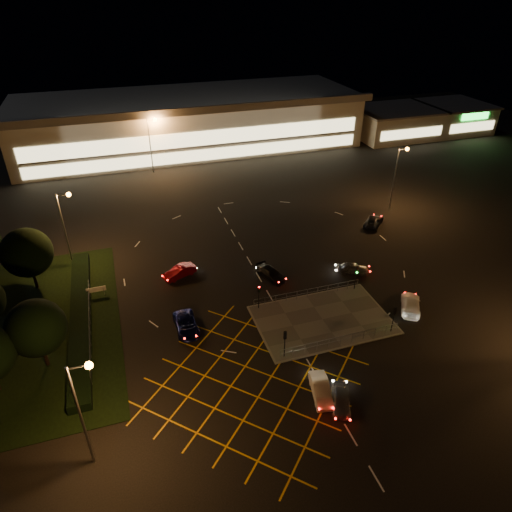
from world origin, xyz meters
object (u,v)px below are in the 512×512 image
object	(u,v)px
car_near_silver	(341,400)
car_queue_white	(321,390)
signal_sw	(285,339)
car_right_silver	(353,268)
car_far_dkgrey	(271,273)
signal_se	(394,314)
car_circ_red	(180,272)
car_left_blue	(186,325)
car_east_grey	(374,221)
car_approach_white	(411,304)
signal_ne	(356,273)
signal_nw	(259,292)

from	to	relation	value
car_near_silver	car_queue_white	distance (m)	1.96
signal_sw	car_right_silver	distance (m)	17.73
car_far_dkgrey	signal_se	bearing A→B (deg)	-78.92
signal_se	car_circ_red	bearing A→B (deg)	-41.65
signal_se	car_left_blue	bearing A→B (deg)	-18.98
car_queue_white	signal_sw	bearing A→B (deg)	116.58
car_left_blue	car_far_dkgrey	size ratio (longest dim) A/B	1.09
car_left_blue	signal_sw	bearing A→B (deg)	-40.97
car_queue_white	car_right_silver	world-z (taller)	car_queue_white
car_near_silver	car_circ_red	distance (m)	26.10
signal_sw	car_east_grey	bearing A→B (deg)	-136.04
signal_sw	car_far_dkgrey	xyz separation A→B (m)	(3.39, 13.42, -1.72)
car_left_blue	car_east_grey	world-z (taller)	car_left_blue
signal_sw	car_far_dkgrey	bearing A→B (deg)	-104.18
car_queue_white	car_approach_white	size ratio (longest dim) A/B	0.85
signal_ne	car_left_blue	xyz separation A→B (m)	(-20.35, -0.99, -1.69)
signal_se	car_east_grey	xyz separation A→B (m)	(10.72, 21.91, -1.73)
car_near_silver	car_queue_white	size ratio (longest dim) A/B	0.92
car_near_silver	car_circ_red	world-z (taller)	car_circ_red
car_circ_red	car_east_grey	xyz separation A→B (m)	(30.02, 4.75, -0.07)
car_queue_white	car_east_grey	distance (m)	34.69
car_near_silver	car_east_grey	world-z (taller)	car_near_silver
car_queue_white	car_east_grey	bearing A→B (deg)	64.41
car_near_silver	car_right_silver	size ratio (longest dim) A/B	0.98
car_approach_white	signal_ne	bearing A→B (deg)	-19.30
signal_sw	car_circ_red	world-z (taller)	signal_sw
signal_se	car_near_silver	bearing A→B (deg)	36.61
signal_sw	car_far_dkgrey	world-z (taller)	signal_sw
signal_ne	car_far_dkgrey	world-z (taller)	signal_ne
car_east_grey	car_queue_white	bearing A→B (deg)	98.03
car_circ_red	car_east_grey	distance (m)	30.39
car_far_dkgrey	car_right_silver	world-z (taller)	car_right_silver
signal_ne	car_near_silver	distance (m)	17.76
signal_se	car_near_silver	distance (m)	11.84
signal_nw	car_far_dkgrey	distance (m)	6.63
signal_sw	car_left_blue	bearing A→B (deg)	-39.98
car_left_blue	car_far_dkgrey	distance (m)	13.38
signal_nw	car_right_silver	xyz separation A→B (m)	(13.52, 3.35, -1.70)
signal_ne	car_east_grey	size ratio (longest dim) A/B	0.69
car_near_silver	car_right_silver	xyz separation A→B (m)	(10.93, 18.32, 0.01)
car_queue_white	signal_nw	bearing A→B (deg)	108.23
car_near_silver	car_left_blue	size ratio (longest dim) A/B	0.79
car_near_silver	car_queue_white	xyz separation A→B (m)	(-1.22, 1.54, 0.04)
signal_sw	car_left_blue	size ratio (longest dim) A/B	0.65
signal_se	car_queue_white	distance (m)	12.05
signal_sw	signal_se	bearing A→B (deg)	-180.00
car_far_dkgrey	car_east_grey	distance (m)	21.11
car_left_blue	car_right_silver	distance (m)	22.30
car_left_blue	car_approach_white	world-z (taller)	car_approach_white
signal_se	signal_nw	world-z (taller)	same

